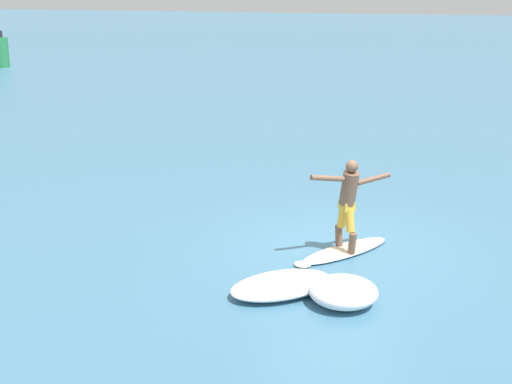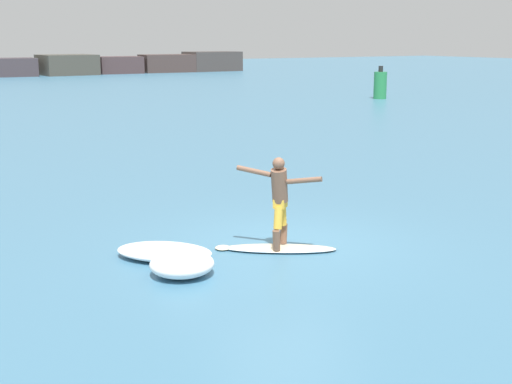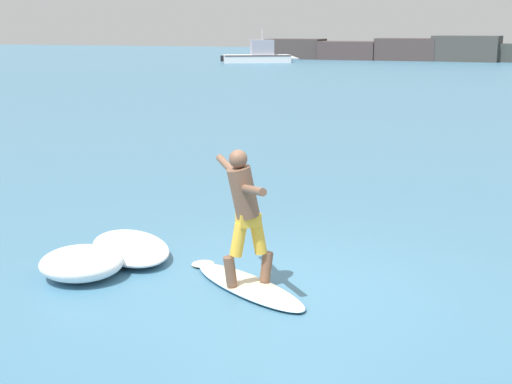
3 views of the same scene
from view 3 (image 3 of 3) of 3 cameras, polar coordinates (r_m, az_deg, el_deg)
name	(u,v)px [view 3 (image 3 of 3)]	position (r m, az deg, el deg)	size (l,w,h in m)	color
ground_plane	(274,286)	(8.75, 1.47, -7.52)	(200.00, 200.00, 0.00)	teal
surfboard	(247,285)	(8.68, -0.74, -7.47)	(2.07, 1.60, 0.20)	beige
surfer	(244,207)	(8.34, -0.93, -1.21)	(1.08, 1.23, 1.65)	brown
fishing_boat_near_jetty	(259,55)	(64.19, 0.28, 10.89)	(6.65, 4.46, 2.88)	white
wave_foam_at_tail	(130,248)	(9.97, -10.01, -4.40)	(1.89, 1.89, 0.24)	white
wave_foam_at_nose	(82,263)	(9.22, -13.78, -5.55)	(1.24, 1.23, 0.39)	white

